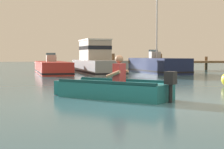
{
  "coord_description": "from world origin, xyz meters",
  "views": [
    {
      "loc": [
        -1.9,
        -8.81,
        1.17
      ],
      "look_at": [
        -0.22,
        2.87,
        0.55
      ],
      "focal_mm": 57.51,
      "sensor_mm": 36.0,
      "label": 1
    }
  ],
  "objects_px": {
    "rowboat_with_person": "(112,89)",
    "moored_boat_navy": "(157,66)",
    "moored_boat_grey": "(96,61)",
    "moored_boat_red": "(52,68)"
  },
  "relations": [
    {
      "from": "rowboat_with_person",
      "to": "moored_boat_navy",
      "type": "distance_m",
      "value": 14.65
    },
    {
      "from": "moored_boat_grey",
      "to": "moored_boat_navy",
      "type": "xyz_separation_m",
      "value": [
        4.18,
        0.29,
        -0.33
      ]
    },
    {
      "from": "rowboat_with_person",
      "to": "moored_boat_red",
      "type": "height_order",
      "value": "moored_boat_red"
    },
    {
      "from": "moored_boat_red",
      "to": "moored_boat_grey",
      "type": "height_order",
      "value": "moored_boat_grey"
    },
    {
      "from": "moored_boat_navy",
      "to": "moored_boat_red",
      "type": "bearing_deg",
      "value": 177.92
    },
    {
      "from": "rowboat_with_person",
      "to": "moored_boat_grey",
      "type": "bearing_deg",
      "value": 86.23
    },
    {
      "from": "moored_boat_red",
      "to": "rowboat_with_person",
      "type": "bearing_deg",
      "value": -82.04
    },
    {
      "from": "rowboat_with_person",
      "to": "moored_boat_grey",
      "type": "distance_m",
      "value": 13.49
    },
    {
      "from": "rowboat_with_person",
      "to": "moored_boat_navy",
      "type": "xyz_separation_m",
      "value": [
        5.07,
        13.74,
        0.24
      ]
    },
    {
      "from": "rowboat_with_person",
      "to": "moored_boat_red",
      "type": "relative_size",
      "value": 0.46
    }
  ]
}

